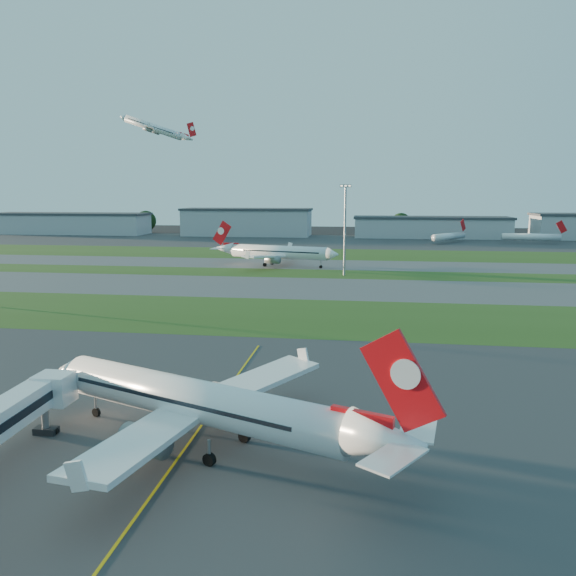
% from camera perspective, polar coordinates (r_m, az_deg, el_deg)
% --- Properties ---
extents(ground, '(700.00, 700.00, 0.00)m').
position_cam_1_polar(ground, '(61.17, -13.24, -13.04)').
color(ground, black).
rests_on(ground, ground).
extents(apron_near, '(300.00, 70.00, 0.01)m').
position_cam_1_polar(apron_near, '(61.17, -13.24, -13.04)').
color(apron_near, '#333335').
rests_on(apron_near, ground).
extents(grass_strip_a, '(300.00, 34.00, 0.01)m').
position_cam_1_polar(grass_strip_a, '(109.11, -3.39, -2.75)').
color(grass_strip_a, '#2F4D19').
rests_on(grass_strip_a, ground).
extents(taxiway_a, '(300.00, 32.00, 0.01)m').
position_cam_1_polar(taxiway_a, '(141.03, -0.76, 0.08)').
color(taxiway_a, '#515154').
rests_on(taxiway_a, ground).
extents(grass_strip_b, '(300.00, 18.00, 0.01)m').
position_cam_1_polar(grass_strip_b, '(165.49, 0.55, 1.49)').
color(grass_strip_b, '#2F4D19').
rests_on(grass_strip_b, ground).
extents(taxiway_b, '(300.00, 26.00, 0.01)m').
position_cam_1_polar(taxiway_b, '(187.14, 1.43, 2.43)').
color(taxiway_b, '#515154').
rests_on(taxiway_b, ground).
extents(grass_strip_c, '(300.00, 40.00, 0.01)m').
position_cam_1_polar(grass_strip_c, '(219.74, 2.41, 3.49)').
color(grass_strip_c, '#2F4D19').
rests_on(grass_strip_c, ground).
extents(apron_far, '(400.00, 80.00, 0.01)m').
position_cam_1_polar(apron_far, '(279.26, 3.62, 4.78)').
color(apron_far, '#333335').
rests_on(apron_far, ground).
extents(yellow_line, '(0.25, 60.00, 0.02)m').
position_cam_1_polar(yellow_line, '(59.63, -8.63, -13.50)').
color(yellow_line, gold).
rests_on(yellow_line, ground).
extents(airliner_parked, '(36.53, 31.00, 12.04)m').
position_cam_1_polar(airliner_parked, '(53.47, -9.09, -11.41)').
color(airliner_parked, white).
rests_on(airliner_parked, ground).
extents(airliner_taxiing, '(40.19, 33.70, 12.78)m').
position_cam_1_polar(airliner_taxiing, '(181.74, -1.02, 3.64)').
color(airliner_taxiing, white).
rests_on(airliner_taxiing, ground).
extents(airliner_departing, '(34.82, 29.50, 10.86)m').
position_cam_1_polar(airliner_departing, '(283.19, -13.43, 15.54)').
color(airliner_departing, white).
extents(mini_jet_near, '(18.84, 23.71, 9.48)m').
position_cam_1_polar(mini_jet_near, '(277.99, 16.05, 5.08)').
color(mini_jet_near, white).
rests_on(mini_jet_near, ground).
extents(mini_jet_far, '(28.64, 4.61, 9.48)m').
position_cam_1_polar(mini_jet_far, '(287.95, 23.50, 4.81)').
color(mini_jet_far, white).
rests_on(mini_jet_far, ground).
extents(light_mast_centre, '(3.20, 0.70, 25.80)m').
position_cam_1_polar(light_mast_centre, '(160.82, 5.81, 6.51)').
color(light_mast_centre, gray).
rests_on(light_mast_centre, ground).
extents(hangar_far_west, '(91.80, 23.00, 12.20)m').
position_cam_1_polar(hangar_far_west, '(352.32, -21.23, 6.14)').
color(hangar_far_west, '#ABADB3').
rests_on(hangar_far_west, ground).
extents(hangar_west, '(71.40, 23.00, 15.20)m').
position_cam_1_polar(hangar_west, '(314.90, -4.19, 6.70)').
color(hangar_west, '#ABADB3').
rests_on(hangar_west, ground).
extents(hangar_east, '(81.60, 23.00, 11.20)m').
position_cam_1_polar(hangar_east, '(309.84, 14.31, 6.02)').
color(hangar_east, '#ABADB3').
rests_on(hangar_east, ground).
extents(tree_far_west, '(11.00, 11.00, 12.00)m').
position_cam_1_polar(tree_far_west, '(384.15, -25.54, 6.14)').
color(tree_far_west, black).
rests_on(tree_far_west, ground).
extents(tree_west, '(12.10, 12.10, 13.20)m').
position_cam_1_polar(tree_west, '(348.50, -14.24, 6.63)').
color(tree_west, black).
rests_on(tree_west, ground).
extents(tree_mid_west, '(9.90, 9.90, 10.80)m').
position_cam_1_polar(tree_mid_west, '(321.60, 0.62, 6.47)').
color(tree_mid_west, black).
rests_on(tree_mid_west, ground).
extents(tree_mid_east, '(11.55, 11.55, 12.60)m').
position_cam_1_polar(tree_mid_east, '(322.45, 11.39, 6.46)').
color(tree_mid_east, black).
rests_on(tree_mid_east, ground).
extents(tree_east, '(10.45, 10.45, 11.40)m').
position_cam_1_polar(tree_east, '(333.42, 24.44, 5.78)').
color(tree_east, black).
rests_on(tree_east, ground).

